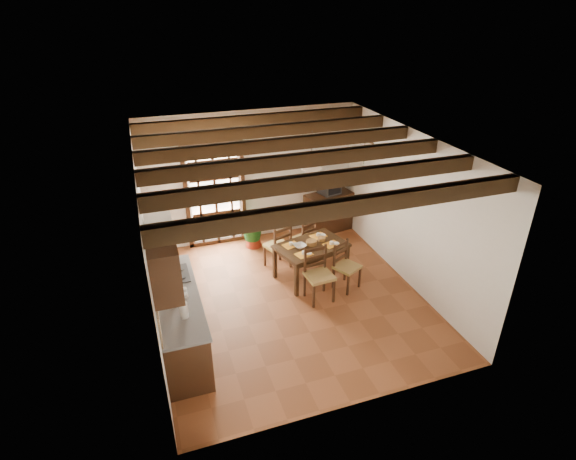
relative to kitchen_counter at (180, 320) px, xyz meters
name	(u,v)px	position (x,y,z in m)	size (l,w,h in m)	color
ground_plane	(290,298)	(1.96, 0.60, -0.47)	(5.00, 5.00, 0.00)	brown
room_shell	(290,205)	(1.96, 0.60, 1.34)	(4.52, 5.02, 2.81)	silver
ceiling_beams	(290,152)	(1.96, 0.60, 2.22)	(4.50, 4.34, 0.20)	black
french_door	(215,192)	(1.16, 3.05, 0.70)	(1.26, 0.11, 2.32)	white
kitchen_counter	(180,320)	(0.00, 0.00, 0.00)	(0.64, 2.25, 1.38)	#341D10
upper_cabinet	(164,266)	(-0.12, -0.70, 1.38)	(0.35, 0.80, 0.70)	#341D10
range_hood	(159,230)	(-0.09, 0.55, 1.26)	(0.38, 0.60, 0.54)	white
counter_items	(175,289)	(0.00, 0.09, 0.49)	(0.50, 1.43, 0.25)	black
dining_table	(311,249)	(2.56, 1.13, 0.13)	(1.44, 1.13, 0.69)	#301E0F
chair_near_left	(319,284)	(2.43, 0.42, -0.17)	(0.48, 0.46, 0.98)	#A48345
chair_near_right	(346,274)	(3.03, 0.59, -0.19)	(0.55, 0.54, 0.89)	#A48345
chair_far_left	(278,254)	(2.08, 1.67, -0.18)	(0.55, 0.53, 0.94)	#A48345
chair_far_right	(304,246)	(2.69, 1.85, -0.20)	(0.50, 0.49, 0.86)	#A48345
table_setting	(311,246)	(2.56, 1.13, 0.19)	(0.93, 0.62, 0.09)	#FFA328
table_bowl	(300,246)	(2.33, 1.12, 0.24)	(0.22, 0.22, 0.05)	white
sideboard	(328,212)	(3.64, 2.83, -0.03)	(1.05, 0.47, 0.90)	#341D10
crt_tv	(330,186)	(3.64, 2.82, 0.61)	(0.49, 0.47, 0.36)	black
fuse_box	(318,154)	(3.46, 3.08, 1.28)	(0.25, 0.03, 0.32)	white
plant_pot	(254,241)	(1.83, 2.63, -0.36)	(0.34, 0.34, 0.21)	maroon
potted_plant	(253,222)	(1.83, 2.63, 0.10)	(1.77, 1.51, 1.97)	#144C19
wall_shelf	(363,175)	(4.10, 2.20, 1.04)	(0.20, 0.42, 0.20)	#341D10
shelf_vase	(363,168)	(4.10, 2.20, 1.18)	(0.15, 0.15, 0.15)	#B2BFB2
shelf_flowers	(364,158)	(4.10, 2.20, 1.38)	(0.14, 0.14, 0.36)	#FFA328
framed_picture	(369,149)	(4.18, 2.20, 1.58)	(0.03, 0.32, 0.32)	brown
pendant_lamp	(311,172)	(2.56, 1.23, 1.60)	(0.36, 0.36, 0.84)	black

